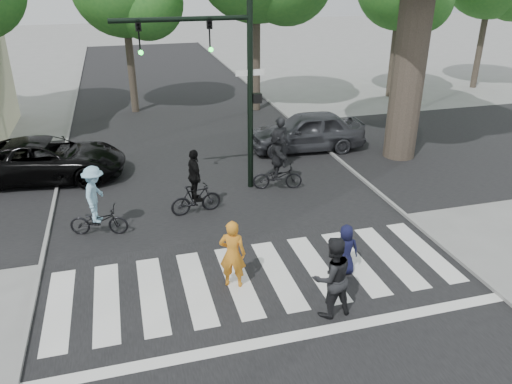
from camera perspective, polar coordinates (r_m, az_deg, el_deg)
ground at (r=11.30m, az=1.67°, el=-12.48°), size 120.00×120.00×0.00m
road_stem at (r=15.45m, az=-3.78°, el=-1.59°), size 10.00×70.00×0.01m
road_cross at (r=18.14m, az=-5.76°, el=2.46°), size 70.00×10.00×0.01m
curb_left at (r=15.36m, az=-22.56°, el=-3.55°), size 0.10×70.00×0.10m
curb_right at (r=17.06m, az=13.04°, el=0.59°), size 0.10×70.00×0.10m
crosswalk at (r=11.81m, az=0.71°, el=-10.59°), size 10.00×3.85×0.01m
traffic_signal at (r=15.39m, az=-3.82°, el=13.66°), size 4.45×0.29×6.00m
pedestrian_woman at (r=11.38m, az=-2.70°, el=-7.09°), size 0.72×0.61×1.68m
pedestrian_child at (r=12.10m, az=10.17°, el=-6.51°), size 0.71×0.56×1.28m
pedestrian_adult at (r=10.57m, az=8.66°, el=-9.62°), size 0.97×0.79×1.84m
cyclist_left at (r=14.14m, az=-17.76°, el=-1.51°), size 1.66×1.13×2.00m
cyclist_mid at (r=14.75m, az=-6.96°, el=0.47°), size 1.58×0.98×2.00m
cyclist_right at (r=16.27m, az=2.50°, el=3.36°), size 1.71×1.58×2.06m
car_suv at (r=18.54m, az=-22.77°, el=3.46°), size 5.48×3.09×1.44m
car_grey at (r=20.03m, az=5.81°, el=6.95°), size 4.66×2.13×1.55m
bystander_dark at (r=18.06m, az=2.68°, el=5.66°), size 0.77×0.59×1.90m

